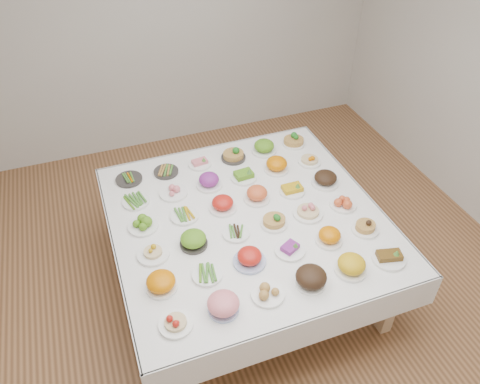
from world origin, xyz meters
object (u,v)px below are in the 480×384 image
object	(u,v)px
dish_18	(143,222)
dish_35	(294,139)
display_table	(247,223)
dish_0	(175,321)

from	to	relation	value
dish_18	dish_35	size ratio (longest dim) A/B	1.12
dish_18	display_table	bearing A→B (deg)	-11.46
dish_0	display_table	bearing A→B (deg)	45.45
dish_35	display_table	bearing A→B (deg)	-134.66
dish_35	dish_0	bearing A→B (deg)	-134.60
display_table	dish_0	world-z (taller)	dish_0
display_table	dish_0	distance (m)	1.09
display_table	dish_35	bearing A→B (deg)	45.34
display_table	dish_18	xyz separation A→B (m)	(-0.78, 0.16, 0.12)
dish_18	dish_35	xyz separation A→B (m)	(1.54, 0.62, 0.01)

